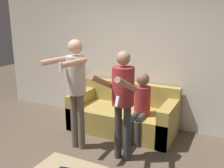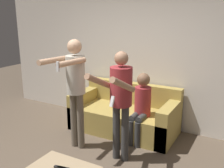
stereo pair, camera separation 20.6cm
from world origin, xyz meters
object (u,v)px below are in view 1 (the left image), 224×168
object	(u,v)px
couch	(124,115)
person_standing_right	(122,95)
person_standing_left	(75,83)
person_seated	(141,104)

from	to	relation	value
couch	person_standing_right	xyz separation A→B (m)	(0.39, -0.97, 0.73)
person_standing_left	person_seated	size ratio (longest dim) A/B	1.50
person_seated	person_standing_right	bearing A→B (deg)	-91.41
couch	person_seated	bearing A→B (deg)	-28.56
person_standing_right	couch	bearing A→B (deg)	112.20
person_standing_left	person_seated	xyz separation A→B (m)	(0.81, 0.74, -0.46)
person_standing_left	person_seated	bearing A→B (deg)	42.54
person_standing_left	person_standing_right	bearing A→B (deg)	-0.11
couch	person_standing_right	world-z (taller)	person_standing_right
person_standing_left	person_standing_right	distance (m)	0.79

